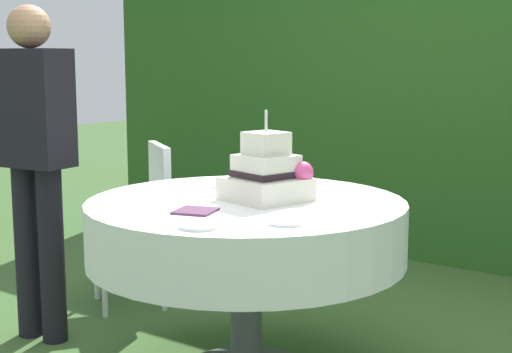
# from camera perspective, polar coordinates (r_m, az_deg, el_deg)

# --- Properties ---
(foliage_hedge) EXTENTS (5.73, 0.44, 2.32)m
(foliage_hedge) POSITION_cam_1_polar(r_m,az_deg,el_deg) (5.17, 15.08, 6.52)
(foliage_hedge) COLOR #28561E
(foliage_hedge) RESTS_ON ground_plane
(cake_table) EXTENTS (1.33, 1.33, 0.77)m
(cake_table) POSITION_cam_1_polar(r_m,az_deg,el_deg) (3.15, -0.76, -4.16)
(cake_table) COLOR #4C4C51
(cake_table) RESTS_ON ground_plane
(wedding_cake) EXTENTS (0.36, 0.36, 0.38)m
(wedding_cake) POSITION_cam_1_polar(r_m,az_deg,el_deg) (3.11, 0.89, 0.08)
(wedding_cake) COLOR silver
(wedding_cake) RESTS_ON cake_table
(serving_plate_near) EXTENTS (0.12, 0.12, 0.01)m
(serving_plate_near) POSITION_cam_1_polar(r_m,az_deg,el_deg) (3.43, -2.36, -0.74)
(serving_plate_near) COLOR white
(serving_plate_near) RESTS_ON cake_table
(serving_plate_far) EXTENTS (0.12, 0.12, 0.01)m
(serving_plate_far) POSITION_cam_1_polar(r_m,az_deg,el_deg) (2.68, 2.26, -3.52)
(serving_plate_far) COLOR white
(serving_plate_far) RESTS_ON cake_table
(serving_plate_left) EXTENTS (0.14, 0.14, 0.01)m
(serving_plate_left) POSITION_cam_1_polar(r_m,az_deg,el_deg) (2.63, -4.33, -3.78)
(serving_plate_left) COLOR white
(serving_plate_left) RESTS_ON cake_table
(napkin_stack) EXTENTS (0.18, 0.18, 0.01)m
(napkin_stack) POSITION_cam_1_polar(r_m,az_deg,el_deg) (2.89, -4.61, -2.63)
(napkin_stack) COLOR #603856
(napkin_stack) RESTS_ON cake_table
(garden_chair) EXTENTS (0.56, 0.56, 0.89)m
(garden_chair) POSITION_cam_1_polar(r_m,az_deg,el_deg) (4.17, -8.63, -2.40)
(garden_chair) COLOR white
(garden_chair) RESTS_ON ground_plane
(standing_person) EXTENTS (0.38, 0.24, 1.60)m
(standing_person) POSITION_cam_1_polar(r_m,az_deg,el_deg) (3.69, -16.46, 1.96)
(standing_person) COLOR black
(standing_person) RESTS_ON ground_plane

